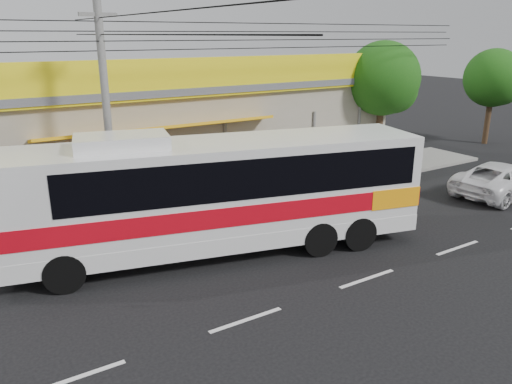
{
  "coord_description": "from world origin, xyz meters",
  "views": [
    {
      "loc": [
        -9.43,
        -11.56,
        6.61
      ],
      "look_at": [
        -0.88,
        2.0,
        1.52
      ],
      "focal_mm": 35.0,
      "sensor_mm": 36.0,
      "label": 1
    }
  ],
  "objects_px": {
    "tree_near": "(385,81)",
    "motorbike_red": "(66,207)",
    "utility_pole": "(100,35)",
    "tree_far": "(495,80)",
    "coach_bus": "(222,188)",
    "white_car": "(502,179)"
  },
  "relations": [
    {
      "from": "coach_bus",
      "to": "motorbike_red",
      "type": "xyz_separation_m",
      "value": [
        -3.66,
        5.07,
        -1.43
      ]
    },
    {
      "from": "coach_bus",
      "to": "tree_far",
      "type": "distance_m",
      "value": 22.78
    },
    {
      "from": "white_car",
      "to": "utility_pole",
      "type": "bearing_deg",
      "value": 66.66
    },
    {
      "from": "tree_near",
      "to": "motorbike_red",
      "type": "bearing_deg",
      "value": -177.32
    },
    {
      "from": "motorbike_red",
      "to": "utility_pole",
      "type": "xyz_separation_m",
      "value": [
        1.4,
        -1.32,
        5.92
      ]
    },
    {
      "from": "utility_pole",
      "to": "tree_near",
      "type": "distance_m",
      "value": 15.4
    },
    {
      "from": "tree_far",
      "to": "white_car",
      "type": "bearing_deg",
      "value": -143.31
    },
    {
      "from": "motorbike_red",
      "to": "tree_far",
      "type": "distance_m",
      "value": 25.88
    },
    {
      "from": "white_car",
      "to": "utility_pole",
      "type": "xyz_separation_m",
      "value": [
        -15.17,
        4.94,
        5.89
      ]
    },
    {
      "from": "motorbike_red",
      "to": "utility_pole",
      "type": "relative_size",
      "value": 0.06
    },
    {
      "from": "motorbike_red",
      "to": "white_car",
      "type": "bearing_deg",
      "value": -111.44
    },
    {
      "from": "coach_bus",
      "to": "motorbike_red",
      "type": "distance_m",
      "value": 6.41
    },
    {
      "from": "utility_pole",
      "to": "tree_far",
      "type": "relative_size",
      "value": 5.84
    },
    {
      "from": "coach_bus",
      "to": "utility_pole",
      "type": "xyz_separation_m",
      "value": [
        -2.25,
        3.75,
        4.49
      ]
    },
    {
      "from": "utility_pole",
      "to": "white_car",
      "type": "bearing_deg",
      "value": -18.03
    },
    {
      "from": "tree_near",
      "to": "tree_far",
      "type": "height_order",
      "value": "tree_near"
    },
    {
      "from": "motorbike_red",
      "to": "tree_near",
      "type": "distance_m",
      "value": 16.89
    },
    {
      "from": "coach_bus",
      "to": "utility_pole",
      "type": "bearing_deg",
      "value": 134.93
    },
    {
      "from": "white_car",
      "to": "coach_bus",
      "type": "bearing_deg",
      "value": 79.45
    },
    {
      "from": "coach_bus",
      "to": "white_car",
      "type": "relative_size",
      "value": 2.57
    },
    {
      "from": "coach_bus",
      "to": "tree_near",
      "type": "bearing_deg",
      "value": 38.44
    },
    {
      "from": "coach_bus",
      "to": "utility_pole",
      "type": "distance_m",
      "value": 6.27
    }
  ]
}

